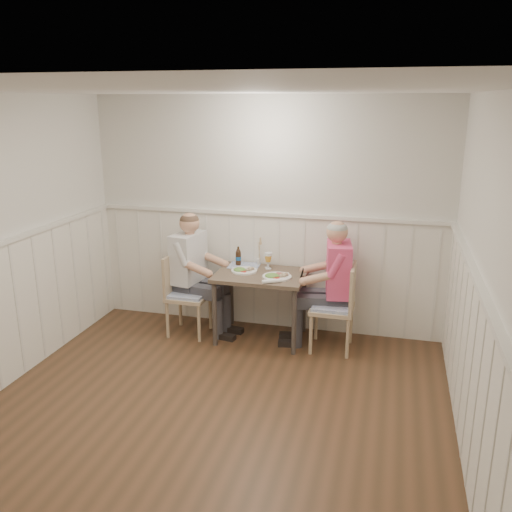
{
  "coord_description": "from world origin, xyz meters",
  "views": [
    {
      "loc": [
        1.37,
        -3.51,
        2.53
      ],
      "look_at": [
        0.03,
        1.64,
        1.0
      ],
      "focal_mm": 38.0,
      "sensor_mm": 36.0,
      "label": 1
    }
  ],
  "objects_px": {
    "chair_right": "(338,304)",
    "man_in_pink": "(333,293)",
    "dining_table": "(261,282)",
    "chair_left": "(184,291)",
    "grass_vase": "(258,252)",
    "diner_cream": "(192,281)",
    "beer_bottle": "(238,257)"
  },
  "relations": [
    {
      "from": "chair_right",
      "to": "beer_bottle",
      "type": "height_order",
      "value": "beer_bottle"
    },
    {
      "from": "beer_bottle",
      "to": "grass_vase",
      "type": "xyz_separation_m",
      "value": [
        0.21,
        0.08,
        0.06
      ]
    },
    {
      "from": "grass_vase",
      "to": "dining_table",
      "type": "bearing_deg",
      "value": -71.13
    },
    {
      "from": "diner_cream",
      "to": "man_in_pink",
      "type": "bearing_deg",
      "value": -0.03
    },
    {
      "from": "chair_right",
      "to": "diner_cream",
      "type": "height_order",
      "value": "diner_cream"
    },
    {
      "from": "chair_right",
      "to": "man_in_pink",
      "type": "bearing_deg",
      "value": 119.64
    },
    {
      "from": "man_in_pink",
      "to": "diner_cream",
      "type": "bearing_deg",
      "value": 179.97
    },
    {
      "from": "chair_right",
      "to": "diner_cream",
      "type": "relative_size",
      "value": 0.67
    },
    {
      "from": "man_in_pink",
      "to": "grass_vase",
      "type": "relative_size",
      "value": 4.09
    },
    {
      "from": "dining_table",
      "to": "man_in_pink",
      "type": "distance_m",
      "value": 0.78
    },
    {
      "from": "dining_table",
      "to": "chair_left",
      "type": "bearing_deg",
      "value": -175.1
    },
    {
      "from": "dining_table",
      "to": "grass_vase",
      "type": "bearing_deg",
      "value": 108.87
    },
    {
      "from": "dining_table",
      "to": "man_in_pink",
      "type": "relative_size",
      "value": 0.69
    },
    {
      "from": "chair_left",
      "to": "diner_cream",
      "type": "bearing_deg",
      "value": 63.43
    },
    {
      "from": "man_in_pink",
      "to": "chair_left",
      "type": "bearing_deg",
      "value": -175.86
    },
    {
      "from": "man_in_pink",
      "to": "dining_table",
      "type": "bearing_deg",
      "value": -176.7
    },
    {
      "from": "chair_left",
      "to": "grass_vase",
      "type": "relative_size",
      "value": 2.7
    },
    {
      "from": "dining_table",
      "to": "diner_cream",
      "type": "bearing_deg",
      "value": 176.75
    },
    {
      "from": "dining_table",
      "to": "diner_cream",
      "type": "height_order",
      "value": "diner_cream"
    },
    {
      "from": "man_in_pink",
      "to": "beer_bottle",
      "type": "bearing_deg",
      "value": 170.77
    },
    {
      "from": "dining_table",
      "to": "diner_cream",
      "type": "xyz_separation_m",
      "value": [
        -0.8,
        0.05,
        -0.07
      ]
    },
    {
      "from": "chair_left",
      "to": "beer_bottle",
      "type": "relative_size",
      "value": 4.2
    },
    {
      "from": "man_in_pink",
      "to": "beer_bottle",
      "type": "xyz_separation_m",
      "value": [
        -1.09,
        0.18,
        0.27
      ]
    },
    {
      "from": "dining_table",
      "to": "diner_cream",
      "type": "relative_size",
      "value": 0.69
    },
    {
      "from": "diner_cream",
      "to": "chair_right",
      "type": "bearing_deg",
      "value": -3.86
    },
    {
      "from": "beer_bottle",
      "to": "chair_left",
      "type": "bearing_deg",
      "value": -151.6
    },
    {
      "from": "diner_cream",
      "to": "dining_table",
      "type": "bearing_deg",
      "value": -3.25
    },
    {
      "from": "dining_table",
      "to": "chair_right",
      "type": "xyz_separation_m",
      "value": [
        0.84,
        -0.07,
        -0.15
      ]
    },
    {
      "from": "chair_left",
      "to": "beer_bottle",
      "type": "xyz_separation_m",
      "value": [
        0.55,
        0.3,
        0.35
      ]
    },
    {
      "from": "beer_bottle",
      "to": "grass_vase",
      "type": "bearing_deg",
      "value": 19.73
    },
    {
      "from": "beer_bottle",
      "to": "diner_cream",
      "type": "bearing_deg",
      "value": -160.09
    },
    {
      "from": "dining_table",
      "to": "grass_vase",
      "type": "xyz_separation_m",
      "value": [
        -0.1,
        0.3,
        0.25
      ]
    }
  ]
}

